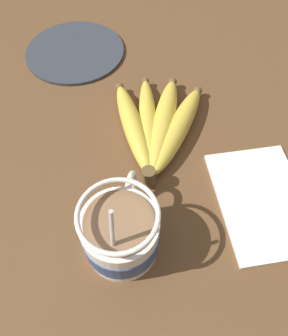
{
  "coord_description": "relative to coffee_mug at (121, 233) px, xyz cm",
  "views": [
    {
      "loc": [
        -19.15,
        -3.83,
        45.23
      ],
      "look_at": [
        5.4,
        0.66,
        7.25
      ],
      "focal_mm": 35.0,
      "sensor_mm": 36.0,
      "label": 1
    }
  ],
  "objects": [
    {
      "name": "coffee_mug",
      "position": [
        0.0,
        0.0,
        0.0
      ],
      "size": [
        13.36,
        9.69,
        14.1
      ],
      "color": "white",
      "rests_on": "table"
    },
    {
      "name": "table",
      "position": [
        4.46,
        -1.75,
        -5.58
      ],
      "size": [
        136.82,
        136.82,
        2.8
      ],
      "color": "brown",
      "rests_on": "ground"
    },
    {
      "name": "small_plate",
      "position": [
        37.75,
        18.14,
        -3.89
      ],
      "size": [
        19.66,
        19.66,
        0.6
      ],
      "color": "#333842",
      "rests_on": "table"
    },
    {
      "name": "banana_bunch",
      "position": [
        20.23,
        -1.31,
        -2.52
      ],
      "size": [
        22.79,
        16.9,
        4.02
      ],
      "color": "brown",
      "rests_on": "table"
    },
    {
      "name": "napkin",
      "position": [
        10.07,
        -18.48,
        -3.89
      ],
      "size": [
        21.04,
        17.76,
        0.6
      ],
      "color": "white",
      "rests_on": "table"
    }
  ]
}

